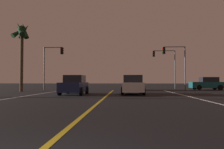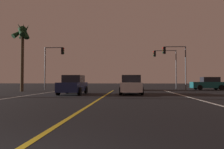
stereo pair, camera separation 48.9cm
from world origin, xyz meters
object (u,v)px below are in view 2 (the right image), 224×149
car_oncoming (73,85)px  traffic_light_near_right (175,58)px  car_crossing_side (208,84)px  car_ahead_far (132,84)px  traffic_light_far_right (165,60)px  traffic_light_near_left (54,58)px  palm_tree_left_mid (23,37)px  car_lead_same_lane (131,85)px

car_oncoming → traffic_light_near_right: bearing=129.9°
car_crossing_side → car_ahead_far: bearing=9.3°
car_crossing_side → traffic_light_far_right: size_ratio=0.73×
car_crossing_side → car_ahead_far: (-10.14, -1.67, 0.00)m
traffic_light_near_left → traffic_light_far_right: size_ratio=0.96×
car_oncoming → traffic_light_near_left: (-4.91, 9.00, 3.34)m
car_crossing_side → traffic_light_near_left: traffic_light_near_left is taller
car_crossing_side → palm_tree_left_mid: palm_tree_left_mid is taller
car_lead_same_lane → car_oncoming: bearing=96.3°
car_ahead_far → traffic_light_near_left: bearing=90.1°
car_ahead_far → palm_tree_left_mid: (-12.49, -4.17, 5.42)m
car_ahead_far → palm_tree_left_mid: palm_tree_left_mid is taller
car_crossing_side → car_oncoming: size_ratio=1.00×
palm_tree_left_mid → car_crossing_side: bearing=14.5°
traffic_light_near_left → car_oncoming: bearing=-61.4°
car_oncoming → traffic_light_near_right: traffic_light_near_right is taller
car_ahead_far → traffic_light_near_right: 6.34m
car_lead_same_lane → palm_tree_left_mid: bearing=70.8°
car_crossing_side → car_lead_same_lane: size_ratio=1.00×
traffic_light_far_right → palm_tree_left_mid: (-17.66, -9.65, 1.90)m
traffic_light_near_right → traffic_light_near_left: (-15.66, 0.00, 0.03)m
car_oncoming → car_crossing_side: bearing=124.6°
car_ahead_far → car_oncoming: same height
car_lead_same_lane → car_ahead_far: (0.20, 8.45, 0.00)m
car_lead_same_lane → car_crossing_side: bearing=-45.6°
traffic_light_near_right → palm_tree_left_mid: bearing=13.0°
car_crossing_side → traffic_light_far_right: bearing=-37.5°
car_oncoming → traffic_light_near_left: size_ratio=0.76×
car_oncoming → traffic_light_near_left: bearing=-151.4°
car_oncoming → traffic_light_far_right: traffic_light_far_right is taller
palm_tree_left_mid → car_lead_same_lane: bearing=-19.2°
car_lead_same_lane → traffic_light_far_right: (5.37, 13.93, 3.52)m
car_lead_same_lane → traffic_light_near_right: (5.61, 8.43, 3.31)m
car_crossing_side → car_oncoming: bearing=34.6°
traffic_light_near_right → traffic_light_far_right: 5.51m
car_oncoming → car_ahead_far: bearing=149.4°
traffic_light_far_right → car_ahead_far: bearing=46.7°
car_lead_same_lane → car_oncoming: 5.17m
traffic_light_near_left → traffic_light_near_right: bearing=0.0°
car_oncoming → traffic_light_far_right: 18.24m
car_ahead_far → traffic_light_near_left: 10.78m
car_oncoming → car_lead_same_lane: bearing=96.3°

